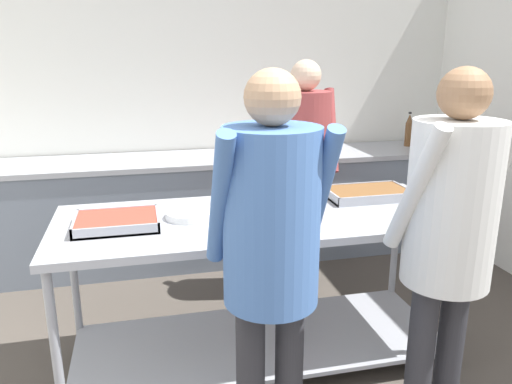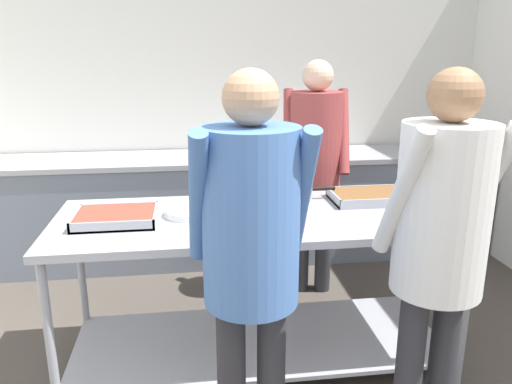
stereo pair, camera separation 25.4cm
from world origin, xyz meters
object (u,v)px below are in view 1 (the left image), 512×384
at_px(plate_stack, 190,214).
at_px(guest_serving_right, 450,223).
at_px(broccoli_bowl, 253,225).
at_px(water_bottle, 409,130).
at_px(guest_serving_left, 271,238).
at_px(serving_tray_vegetables, 117,222).
at_px(cook_behind_counter, 304,153).
at_px(sauce_pan, 289,192).
at_px(serving_tray_roast, 368,194).

distance_m(plate_stack, guest_serving_right, 1.28).
relative_size(broccoli_bowl, water_bottle, 0.69).
height_order(guest_serving_left, guest_serving_right, same).
height_order(serving_tray_vegetables, cook_behind_counter, cook_behind_counter).
xyz_separation_m(plate_stack, sauce_pan, (0.60, 0.21, 0.02)).
xyz_separation_m(serving_tray_roast, water_bottle, (1.07, 1.42, 0.12)).
relative_size(serving_tray_roast, guest_serving_right, 0.29).
relative_size(plate_stack, water_bottle, 0.84).
bearing_deg(water_bottle, cook_behind_counter, -148.54).
height_order(guest_serving_left, water_bottle, guest_serving_left).
height_order(sauce_pan, cook_behind_counter, cook_behind_counter).
distance_m(sauce_pan, serving_tray_roast, 0.48).
bearing_deg(serving_tray_roast, water_bottle, 52.98).
distance_m(broccoli_bowl, serving_tray_roast, 0.90).
xyz_separation_m(plate_stack, serving_tray_roast, (1.07, 0.12, 0.01)).
xyz_separation_m(guest_serving_right, water_bottle, (1.12, 2.30, 0.00)).
relative_size(plate_stack, guest_serving_left, 0.15).
relative_size(serving_tray_vegetables, serving_tray_roast, 0.84).
height_order(plate_stack, serving_tray_roast, serving_tray_roast).
height_order(cook_behind_counter, water_bottle, cook_behind_counter).
bearing_deg(sauce_pan, cook_behind_counter, 63.58).
bearing_deg(water_bottle, serving_tray_vegetables, -147.49).
distance_m(serving_tray_roast, guest_serving_right, 0.90).
bearing_deg(serving_tray_roast, guest_serving_left, -133.55).
bearing_deg(plate_stack, cook_behind_counter, 41.15).
distance_m(serving_tray_vegetables, guest_serving_left, 0.93).
xyz_separation_m(serving_tray_vegetables, plate_stack, (0.37, 0.06, -0.01)).
bearing_deg(sauce_pan, broccoli_bowl, -123.63).
relative_size(sauce_pan, serving_tray_roast, 0.78).
height_order(broccoli_bowl, water_bottle, water_bottle).
bearing_deg(guest_serving_right, plate_stack, 143.22).
bearing_deg(serving_tray_roast, sauce_pan, 170.00).
distance_m(plate_stack, serving_tray_roast, 1.08).
bearing_deg(guest_serving_right, broccoli_bowl, 147.89).
bearing_deg(broccoli_bowl, serving_tray_roast, 27.54).
bearing_deg(plate_stack, water_bottle, 35.76).
xyz_separation_m(serving_tray_vegetables, guest_serving_left, (0.61, -0.69, 0.12)).
height_order(plate_stack, cook_behind_counter, cook_behind_counter).
bearing_deg(cook_behind_counter, sauce_pan, -116.42).
distance_m(sauce_pan, guest_serving_left, 1.03).
relative_size(sauce_pan, guest_serving_left, 0.23).
distance_m(serving_tray_vegetables, guest_serving_right, 1.56).
xyz_separation_m(serving_tray_vegetables, water_bottle, (2.51, 1.60, 0.12)).
bearing_deg(serving_tray_vegetables, sauce_pan, 15.22).
bearing_deg(guest_serving_right, cook_behind_counter, 94.90).
bearing_deg(sauce_pan, guest_serving_right, -66.86).
height_order(sauce_pan, guest_serving_right, guest_serving_right).
xyz_separation_m(broccoli_bowl, cook_behind_counter, (0.61, 1.07, 0.11)).
bearing_deg(guest_serving_right, sauce_pan, 113.14).
bearing_deg(serving_tray_roast, plate_stack, -173.38).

